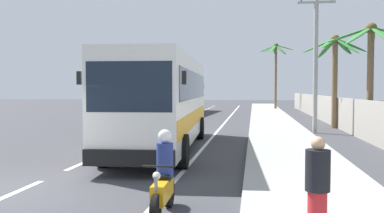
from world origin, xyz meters
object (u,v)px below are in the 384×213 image
at_px(utility_pole_mid, 316,55).
at_px(palm_third, 371,56).
at_px(pedestrian_near_kerb, 317,188).
at_px(palm_nearest, 276,60).
at_px(coach_bus_foreground, 164,99).
at_px(motorcycle_beside_bus, 164,181).
at_px(coach_bus_far_lane, 178,93).
at_px(palm_second, 335,62).

distance_m(utility_pole_mid, palm_third, 2.90).
relative_size(pedestrian_near_kerb, palm_nearest, 0.21).
bearing_deg(coach_bus_foreground, palm_third, 29.60).
xyz_separation_m(coach_bus_foreground, motorcycle_beside_bus, (1.88, -8.47, -1.34)).
bearing_deg(coach_bus_far_lane, utility_pole_mid, -57.57).
bearing_deg(utility_pole_mid, palm_second, 62.83).
height_order(coach_bus_far_lane, utility_pole_mid, utility_pole_mid).
bearing_deg(palm_second, coach_bus_far_lane, 131.84).
relative_size(coach_bus_far_lane, palm_second, 2.23).
xyz_separation_m(motorcycle_beside_bus, palm_second, (6.53, 18.47, 3.35)).
xyz_separation_m(coach_bus_foreground, palm_second, (8.41, 10.00, 2.01)).
bearing_deg(palm_third, pedestrian_near_kerb, -107.38).
relative_size(palm_second, palm_third, 1.01).
height_order(utility_pole_mid, palm_second, utility_pole_mid).
bearing_deg(palm_nearest, coach_bus_foreground, -100.72).
xyz_separation_m(coach_bus_far_lane, palm_nearest, (9.88, 8.03, 3.71)).
distance_m(palm_second, palm_third, 4.84).
bearing_deg(palm_nearest, utility_pole_mid, -88.13).
height_order(coach_bus_foreground, motorcycle_beside_bus, coach_bus_foreground).
bearing_deg(motorcycle_beside_bus, coach_bus_foreground, 102.51).
xyz_separation_m(coach_bus_foreground, palm_third, (9.17, 5.21, 2.01)).
distance_m(coach_bus_foreground, utility_pole_mid, 9.94).
bearing_deg(palm_second, coach_bus_foreground, -130.09).
xyz_separation_m(utility_pole_mid, palm_nearest, (-0.81, 24.86, 1.45)).
height_order(palm_nearest, palm_second, palm_nearest).
height_order(motorcycle_beside_bus, palm_nearest, palm_nearest).
xyz_separation_m(palm_second, palm_third, (0.76, -4.79, 0.00)).
height_order(pedestrian_near_kerb, palm_second, palm_second).
xyz_separation_m(coach_bus_far_lane, palm_second, (12.29, -13.72, 2.06)).
relative_size(motorcycle_beside_bus, palm_nearest, 0.26).
bearing_deg(palm_second, motorcycle_beside_bus, -109.48).
distance_m(coach_bus_far_lane, motorcycle_beside_bus, 32.73).
bearing_deg(coach_bus_far_lane, palm_nearest, 39.09).
height_order(coach_bus_far_lane, palm_nearest, palm_nearest).
bearing_deg(coach_bus_foreground, pedestrian_near_kerb, -65.42).
height_order(coach_bus_foreground, pedestrian_near_kerb, coach_bus_foreground).
bearing_deg(utility_pole_mid, coach_bus_far_lane, 122.43).
xyz_separation_m(utility_pole_mid, palm_second, (1.60, 3.11, -0.21)).
bearing_deg(palm_third, coach_bus_far_lane, 125.17).
xyz_separation_m(coach_bus_far_lane, motorcycle_beside_bus, (5.76, -32.19, -1.29)).
distance_m(motorcycle_beside_bus, palm_second, 19.87).
xyz_separation_m(coach_bus_foreground, pedestrian_near_kerb, (4.48, -9.79, -1.05)).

